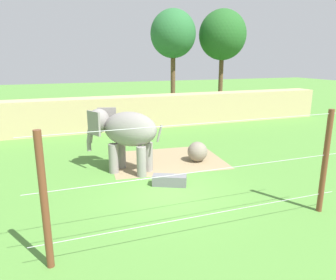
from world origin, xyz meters
TOP-DOWN VIEW (x-y plane):
  - ground_plane at (0.00, 0.00)m, footprint 120.00×120.00m
  - dirt_patch at (1.38, 3.88)m, footprint 6.08×4.85m
  - embankment_wall at (0.00, 12.23)m, footprint 36.00×1.80m
  - elephant at (-1.00, 3.01)m, footprint 3.37×3.10m
  - enrichment_ball at (2.80, 3.17)m, footprint 1.02×1.02m
  - cable_fence at (0.00, -3.30)m, footprint 9.79×0.19m
  - feed_trough at (0.32, 0.65)m, footprint 1.48×1.07m
  - tree_far_left at (7.26, 18.16)m, footprint 4.24×4.24m
  - tree_left_of_centre at (12.30, 17.81)m, footprint 4.60×4.60m

SIDE VIEW (x-z plane):
  - ground_plane at x=0.00m, z-range 0.00..0.00m
  - dirt_patch at x=1.38m, z-range 0.00..0.01m
  - feed_trough at x=0.32m, z-range 0.00..0.44m
  - enrichment_ball at x=2.80m, z-range 0.00..1.02m
  - embankment_wall at x=0.00m, z-range 0.00..2.40m
  - cable_fence at x=0.00m, z-range 0.01..3.58m
  - elephant at x=-1.00m, z-range 0.47..3.36m
  - tree_far_left at x=7.26m, z-range 2.50..12.09m
  - tree_left_of_centre at x=12.30m, z-range 2.42..12.18m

